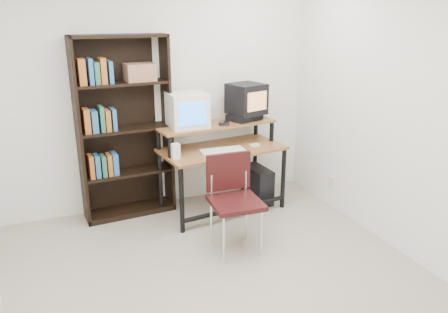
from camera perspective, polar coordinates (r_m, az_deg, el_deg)
name	(u,v)px	position (r m, az deg, el deg)	size (l,w,h in m)	color
floor	(201,303)	(3.59, -2.99, -18.62)	(4.00, 4.00, 0.01)	#ADA28F
back_wall	(139,95)	(4.89, -10.98, 7.94)	(4.00, 0.01, 2.60)	white
right_wall	(422,118)	(4.07, 24.42, 4.58)	(0.01, 4.00, 2.60)	white
computer_desk	(221,150)	(4.83, -0.36, 0.85)	(1.41, 0.83, 0.98)	brown
crt_monitor	(187,110)	(4.70, -4.82, 6.03)	(0.39, 0.41, 0.37)	white
vcr	(244,117)	(5.01, 2.68, 5.12)	(0.36, 0.26, 0.08)	black
crt_tv	(246,99)	(4.98, 2.95, 7.52)	(0.45, 0.44, 0.34)	black
cd_spindle	(224,124)	(4.77, 0.00, 4.28)	(0.12, 0.12, 0.05)	#26262B
keyboard	(223,151)	(4.67, -0.17, 0.67)	(0.47, 0.21, 0.04)	white
mousepad	(254,147)	(4.87, 4.00, 1.19)	(0.22, 0.18, 0.01)	black
mouse	(254,145)	(4.88, 3.99, 1.46)	(0.10, 0.06, 0.03)	white
desk_speaker	(175,152)	(4.46, -6.36, 0.62)	(0.08, 0.07, 0.17)	white
pc_tower	(257,185)	(5.20, 4.37, -3.67)	(0.20, 0.45, 0.42)	black
school_chair	(233,192)	(4.08, 1.18, -4.68)	(0.47, 0.47, 0.91)	black
bookshelf	(123,127)	(4.78, -13.01, 3.79)	(0.99, 0.39, 1.95)	black
wall_outlet	(332,182)	(5.18, 13.87, -3.20)	(0.02, 0.08, 0.12)	beige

